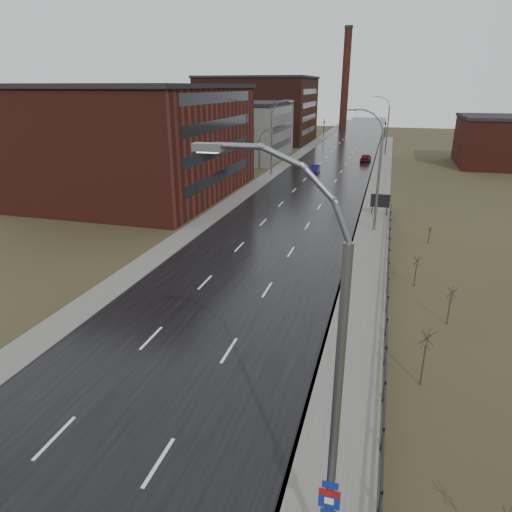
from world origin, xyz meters
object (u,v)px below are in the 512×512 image
Objects in this scene: billboard at (380,201)px; car_near at (315,169)px; streetlight_main at (325,389)px; car_far at (366,158)px.

car_near is (-10.84, 23.99, -1.03)m from billboard.
car_far is at bearing 92.18° from streetlight_main.
car_near is at bearing 99.11° from streetlight_main.
streetlight_main reaches higher than car_far.
streetlight_main is at bearing -81.94° from car_near.
streetlight_main is 4.89× the size of billboard.
car_far is (-2.97, 78.01, -5.32)m from streetlight_main.
billboard is 38.48m from car_far.
car_far is at bearing 62.10° from car_near.
streetlight_main reaches higher than car_near.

